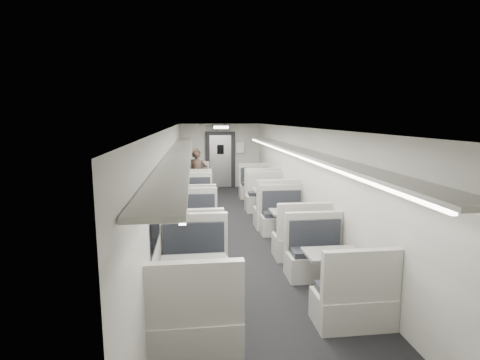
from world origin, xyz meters
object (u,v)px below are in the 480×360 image
object	(u,v)px
booth_left_a	(194,189)
passenger	(197,176)
booth_right_c	(291,227)
booth_right_b	(271,203)
exit_sign	(221,127)
booth_left_b	(194,207)
vestibule_door	(220,160)
booth_left_d	(194,288)
booth_right_a	(259,191)
booth_right_d	(332,274)
booth_left_c	(194,234)

from	to	relation	value
booth_left_a	passenger	bearing A→B (deg)	-70.35
booth_right_c	booth_right_b	bearing A→B (deg)	90.00
passenger	exit_sign	size ratio (longest dim) A/B	2.73
booth_left_b	vestibule_door	world-z (taller)	vestibule_door
booth_left_d	booth_right_b	world-z (taller)	booth_right_b
booth_right_b	passenger	xyz separation A→B (m)	(-1.89, 2.07, 0.45)
vestibule_door	booth_right_a	bearing A→B (deg)	-69.77
exit_sign	booth_right_d	bearing A→B (deg)	-83.30
booth_right_a	booth_right_b	xyz separation A→B (m)	(0.00, -1.84, 0.03)
passenger	booth_right_b	bearing A→B (deg)	-41.35
booth_left_a	passenger	xyz separation A→B (m)	(0.11, -0.30, 0.47)
booth_right_c	exit_sign	bearing A→B (deg)	99.27
booth_right_a	booth_right_c	xyz separation A→B (m)	(0.00, -3.90, -0.01)
booth_left_d	exit_sign	xyz separation A→B (m)	(1.00, 8.79, 1.90)
vestibule_door	booth_left_b	bearing A→B (deg)	-102.33
booth_left_a	booth_left_d	size ratio (longest dim) A/B	0.99
booth_left_b	booth_right_d	distance (m)	4.86
booth_left_b	booth_left_a	bearing A→B (deg)	90.00
booth_right_d	exit_sign	bearing A→B (deg)	96.70
booth_left_b	booth_left_d	xyz separation A→B (m)	(0.00, -4.70, 0.01)
booth_right_a	booth_right_b	world-z (taller)	booth_right_b
booth_right_b	booth_right_c	distance (m)	2.06
booth_right_b	booth_right_d	bearing A→B (deg)	-90.00
booth_right_b	passenger	bearing A→B (deg)	132.48
booth_left_d	vestibule_door	world-z (taller)	vestibule_door
booth_left_c	booth_right_c	size ratio (longest dim) A/B	1.01
booth_left_a	booth_right_c	distance (m)	4.86
booth_right_b	exit_sign	bearing A→B (deg)	103.82
booth_right_a	booth_right_d	size ratio (longest dim) A/B	1.05
exit_sign	booth_left_a	bearing A→B (deg)	-120.47
booth_left_a	booth_right_b	xyz separation A→B (m)	(2.00, -2.36, 0.02)
booth_right_a	booth_right_b	bearing A→B (deg)	-90.00
booth_right_c	booth_right_d	size ratio (longest dim) A/B	1.03
booth_right_a	vestibule_door	distance (m)	2.97
booth_left_c	booth_left_d	bearing A→B (deg)	-90.00
booth_left_b	passenger	xyz separation A→B (m)	(0.11, 2.09, 0.48)
booth_left_b	booth_left_c	bearing A→B (deg)	-90.00
booth_left_c	booth_right_b	size ratio (longest dim) A/B	0.93
booth_right_a	exit_sign	world-z (taller)	exit_sign
booth_left_b	booth_left_c	world-z (taller)	booth_left_b
booth_left_b	booth_right_a	distance (m)	2.73
booth_left_d	booth_right_c	size ratio (longest dim) A/B	1.05
exit_sign	booth_right_a	bearing A→B (deg)	-65.80
booth_right_a	booth_left_d	bearing A→B (deg)	-106.96
booth_left_a	exit_sign	xyz separation A→B (m)	(1.00, 1.70, 1.90)
booth_right_c	vestibule_door	xyz separation A→B (m)	(-1.00, 6.62, 0.67)
booth_right_b	exit_sign	world-z (taller)	exit_sign
booth_right_b	exit_sign	size ratio (longest dim) A/B	3.61
booth_left_a	exit_sign	distance (m)	2.74
booth_right_c	booth_right_d	world-z (taller)	booth_right_c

